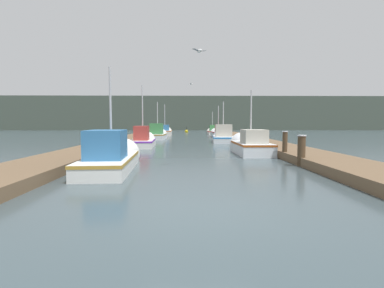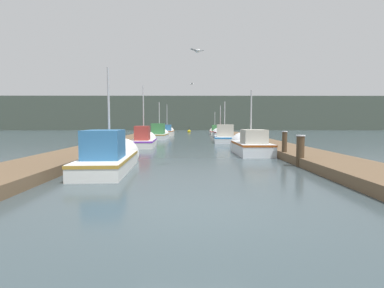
# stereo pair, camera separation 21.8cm
# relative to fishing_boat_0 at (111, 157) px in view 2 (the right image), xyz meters

# --- Properties ---
(ground_plane) EXTENTS (200.00, 200.00, 0.00)m
(ground_plane) POSITION_rel_fishing_boat_0_xyz_m (3.01, -5.47, -0.44)
(ground_plane) COLOR #38474C
(dock_left) EXTENTS (2.40, 40.00, 0.35)m
(dock_left) POSITION_rel_fishing_boat_0_xyz_m (-2.42, 10.53, -0.27)
(dock_left) COLOR brown
(dock_left) RESTS_ON ground_plane
(dock_right) EXTENTS (2.40, 40.00, 0.35)m
(dock_right) POSITION_rel_fishing_boat_0_xyz_m (8.44, 10.53, -0.27)
(dock_right) COLOR brown
(dock_right) RESTS_ON ground_plane
(distant_shore_ridge) EXTENTS (120.00, 16.00, 7.00)m
(distant_shore_ridge) POSITION_rel_fishing_boat_0_xyz_m (3.01, 57.78, 3.06)
(distant_shore_ridge) COLOR #424C42
(distant_shore_ridge) RESTS_ON ground_plane
(fishing_boat_0) EXTENTS (1.80, 5.54, 4.20)m
(fishing_boat_0) POSITION_rel_fishing_boat_0_xyz_m (0.00, 0.00, 0.00)
(fishing_boat_0) COLOR silver
(fishing_boat_0) RESTS_ON ground_plane
(fishing_boat_1) EXTENTS (1.72, 4.48, 3.92)m
(fishing_boat_1) POSITION_rel_fishing_boat_0_xyz_m (6.29, 5.23, 0.01)
(fishing_boat_1) COLOR silver
(fishing_boat_1) RESTS_ON ground_plane
(fishing_boat_2) EXTENTS (1.76, 4.86, 4.79)m
(fishing_boat_2) POSITION_rel_fishing_boat_0_xyz_m (-0.30, 10.12, -0.02)
(fishing_boat_2) COLOR silver
(fishing_boat_2) RESTS_ON ground_plane
(fishing_boat_3) EXTENTS (2.03, 4.89, 4.03)m
(fishing_boat_3) POSITION_rel_fishing_boat_0_xyz_m (5.98, 14.78, -0.01)
(fishing_boat_3) COLOR silver
(fishing_boat_3) RESTS_ON ground_plane
(fishing_boat_4) EXTENTS (1.75, 4.44, 4.16)m
(fishing_boat_4) POSITION_rel_fishing_boat_0_xyz_m (-0.09, 18.96, 0.04)
(fishing_boat_4) COLOR silver
(fishing_boat_4) RESTS_ON ground_plane
(fishing_boat_5) EXTENTS (1.52, 4.89, 3.89)m
(fishing_boat_5) POSITION_rel_fishing_boat_0_xyz_m (6.39, 22.58, -0.00)
(fishing_boat_5) COLOR silver
(fishing_boat_5) RESTS_ON ground_plane
(fishing_boat_6) EXTENTS (1.70, 4.60, 4.39)m
(fishing_boat_6) POSITION_rel_fishing_boat_0_xyz_m (0.06, 27.12, 0.02)
(fishing_boat_6) COLOR silver
(fishing_boat_6) RESTS_ON ground_plane
(fishing_boat_7) EXTENTS (1.38, 5.00, 3.52)m
(fishing_boat_7) POSITION_rel_fishing_boat_0_xyz_m (6.48, 31.19, -0.08)
(fishing_boat_7) COLOR silver
(fishing_boat_7) RESTS_ON ground_plane
(mooring_piling_0) EXTENTS (0.33, 0.33, 1.03)m
(mooring_piling_0) POSITION_rel_fishing_boat_0_xyz_m (-1.28, 7.13, 0.08)
(mooring_piling_0) COLOR #473523
(mooring_piling_0) RESTS_ON ground_plane
(mooring_piling_1) EXTENTS (0.26, 0.26, 1.33)m
(mooring_piling_1) POSITION_rel_fishing_boat_0_xyz_m (7.37, 2.58, 0.23)
(mooring_piling_1) COLOR #473523
(mooring_piling_1) RESTS_ON ground_plane
(mooring_piling_2) EXTENTS (0.35, 0.35, 1.24)m
(mooring_piling_2) POSITION_rel_fishing_boat_0_xyz_m (7.31, 0.40, 0.18)
(mooring_piling_2) COLOR #473523
(mooring_piling_2) RESTS_ON ground_plane
(mooring_piling_3) EXTENTS (0.27, 0.27, 1.15)m
(mooring_piling_3) POSITION_rel_fishing_boat_0_xyz_m (7.15, 9.26, 0.13)
(mooring_piling_3) COLOR #473523
(mooring_piling_3) RESTS_ON ground_plane
(channel_buoy) EXTENTS (0.56, 0.56, 1.06)m
(channel_buoy) POSITION_rel_fishing_boat_0_xyz_m (2.83, 38.05, -0.29)
(channel_buoy) COLOR gold
(channel_buoy) RESTS_ON ground_plane
(seagull_lead) EXTENTS (0.28, 0.55, 0.12)m
(seagull_lead) POSITION_rel_fishing_boat_0_xyz_m (3.14, 13.19, 4.37)
(seagull_lead) COLOR white
(seagull_1) EXTENTS (0.53, 0.38, 0.12)m
(seagull_1) POSITION_rel_fishing_boat_0_xyz_m (3.25, -0.18, 3.89)
(seagull_1) COLOR white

